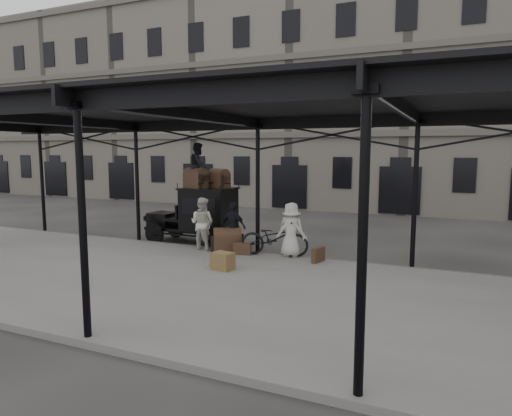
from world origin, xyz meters
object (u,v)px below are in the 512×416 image
Objects in this scene: taxi at (201,213)px; steamer_trunk_roof_near at (196,179)px; porter_left at (203,224)px; porter_official at (233,227)px; bicycle at (275,238)px; steamer_trunk_platform at (227,242)px.

taxi is 4.27× the size of steamer_trunk_roof_near.
porter_left is 1.13m from porter_official.
steamer_trunk_roof_near reaches higher than bicycle.
taxi is at bearing -20.59° from porter_official.
porter_left is at bearing 78.77° from bicycle.
steamer_trunk_roof_near is at bearing 119.84° from steamer_trunk_platform.
steamer_trunk_roof_near is 0.92× the size of steamer_trunk_platform.
porter_official is 0.76× the size of bicycle.
porter_left reaches higher than bicycle.
steamer_trunk_platform is (1.89, -1.10, -2.00)m from steamer_trunk_roof_near.
porter_left reaches higher than porter_official.
taxi reaches higher than porter_left.
porter_left reaches higher than steamer_trunk_platform.
taxi is 2.11× the size of porter_left.
steamer_trunk_roof_near is (-2.03, 0.91, 1.50)m from porter_official.
porter_left is 1.11m from steamer_trunk_platform.
taxi reaches higher than porter_official.
porter_official is (1.95, -1.15, -0.21)m from taxi.
porter_left is 1.03× the size of porter_official.
porter_official is 1.58m from bicycle.
bicycle is (2.67, 0.05, -0.28)m from porter_left.
porter_left is 0.78× the size of bicycle.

